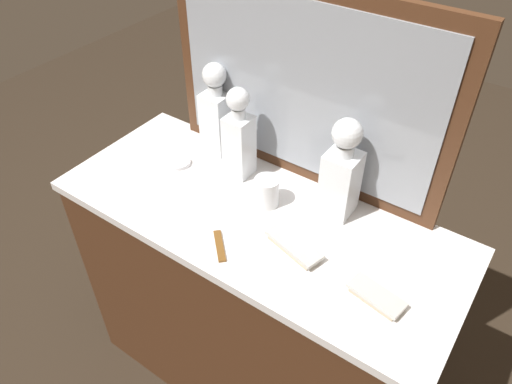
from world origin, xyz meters
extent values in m
plane|color=#2D2319|center=(0.00, 0.00, 0.00)|extent=(6.00, 6.00, 0.00)
cube|color=#472816|center=(0.00, 0.00, 0.42)|extent=(1.15, 0.48, 0.84)
cube|color=white|center=(0.00, 0.00, 0.85)|extent=(1.18, 0.49, 0.03)
cube|color=#472816|center=(0.00, 0.23, 1.15)|extent=(0.86, 0.03, 0.58)
cube|color=gray|center=(0.00, 0.22, 1.15)|extent=(0.78, 0.01, 0.50)
cube|color=white|center=(-0.15, 0.12, 0.97)|extent=(0.07, 0.07, 0.20)
cube|color=#8C4C14|center=(-0.15, 0.12, 0.93)|extent=(0.06, 0.06, 0.13)
cylinder|color=white|center=(-0.15, 0.12, 1.08)|extent=(0.04, 0.04, 0.03)
sphere|color=white|center=(-0.15, 0.12, 1.13)|extent=(0.07, 0.07, 0.07)
cube|color=white|center=(0.18, 0.14, 0.97)|extent=(0.09, 0.09, 0.20)
cube|color=#8C4C14|center=(0.18, 0.14, 0.94)|extent=(0.08, 0.08, 0.14)
cylinder|color=white|center=(0.18, 0.14, 1.08)|extent=(0.05, 0.05, 0.03)
sphere|color=white|center=(0.18, 0.14, 1.13)|extent=(0.08, 0.08, 0.08)
cube|color=white|center=(-0.28, 0.18, 0.97)|extent=(0.08, 0.08, 0.21)
cube|color=#8C4C14|center=(-0.28, 0.18, 0.93)|extent=(0.07, 0.07, 0.12)
cylinder|color=white|center=(-0.28, 0.18, 1.09)|extent=(0.05, 0.05, 0.03)
sphere|color=white|center=(-0.28, 0.18, 1.14)|extent=(0.07, 0.07, 0.07)
cylinder|color=white|center=(0.00, 0.05, 0.91)|extent=(0.07, 0.07, 0.09)
cylinder|color=silver|center=(0.00, 0.05, 0.87)|extent=(0.07, 0.07, 0.01)
cube|color=#B7A88C|center=(0.16, -0.06, 0.87)|extent=(0.16, 0.09, 0.01)
cube|color=#B7B5AD|center=(0.16, -0.06, 0.89)|extent=(0.17, 0.10, 0.01)
cube|color=#B7A88C|center=(0.40, -0.08, 0.87)|extent=(0.13, 0.07, 0.01)
cube|color=#B7B5AD|center=(0.40, -0.08, 0.89)|extent=(0.14, 0.08, 0.01)
cylinder|color=silver|center=(-0.33, 0.05, 0.87)|extent=(0.07, 0.07, 0.01)
cube|color=brown|center=(-0.01, -0.16, 0.87)|extent=(0.09, 0.09, 0.01)
camera|label=1|loc=(0.57, -0.82, 1.81)|focal=34.11mm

